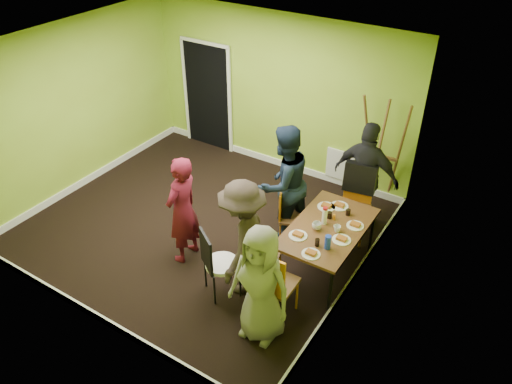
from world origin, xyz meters
TOP-DOWN VIEW (x-y plane):
  - ground at (0.00, 0.00)m, footprint 5.00×5.00m
  - room_walls at (-0.02, 0.04)m, footprint 5.04×4.54m
  - dining_table at (2.05, 0.11)m, footprint 0.90×1.50m
  - chair_left_far at (1.27, 0.42)m, footprint 0.47×0.47m
  - chair_left_near at (1.37, -0.53)m, footprint 0.51×0.51m
  - chair_back_end at (2.03, 1.17)m, footprint 0.54×0.61m
  - chair_front_end at (1.89, -1.03)m, footprint 0.46×0.46m
  - chair_bentwood at (1.06, -1.05)m, footprint 0.54×0.55m
  - easel at (2.04, 2.01)m, footprint 0.76×0.71m
  - plate_near_left at (1.83, 0.50)m, footprint 0.25×0.25m
  - plate_near_right at (1.80, -0.27)m, footprint 0.24×0.24m
  - plate_far_back at (1.98, 0.62)m, footprint 0.25×0.25m
  - plate_far_front at (2.11, -0.50)m, footprint 0.24×0.24m
  - plate_wall_back at (2.34, 0.32)m, footprint 0.23×0.23m
  - plate_wall_front at (2.31, -0.05)m, footprint 0.24×0.24m
  - thermos at (1.97, 0.15)m, footprint 0.07×0.07m
  - blue_bottle at (2.23, -0.29)m, footprint 0.08×0.08m
  - orange_bottle at (2.04, 0.30)m, footprint 0.04×0.04m
  - glass_mid at (1.97, 0.30)m, footprint 0.07×0.07m
  - glass_back at (2.16, 0.50)m, footprint 0.06×0.06m
  - glass_front at (2.10, -0.31)m, footprint 0.06×0.06m
  - cup_a at (1.94, -0.01)m, footprint 0.12×0.12m
  - cup_b at (2.19, 0.08)m, footprint 0.10×0.10m
  - person_standing at (0.24, -0.69)m, footprint 0.40×0.60m
  - person_left_far at (1.13, 0.52)m, footprint 0.95×1.06m
  - person_left_near at (1.28, -0.77)m, footprint 0.89×1.19m
  - person_back_end at (2.05, 1.38)m, footprint 1.03×0.47m
  - person_front_end at (1.88, -1.31)m, footprint 0.78×0.52m

SIDE VIEW (x-z plane):
  - ground at x=0.00m, z-range 0.00..0.00m
  - chair_left_far at x=1.27m, z-range 0.05..0.93m
  - chair_left_near at x=1.37m, z-range 0.06..1.05m
  - chair_bentwood at x=1.06m, z-range 0.05..1.06m
  - chair_front_end at x=1.89m, z-range 0.07..1.15m
  - dining_table at x=2.05m, z-range 0.32..1.07m
  - plate_near_left at x=1.83m, z-range 0.75..0.76m
  - plate_near_right at x=1.80m, z-range 0.75..0.76m
  - plate_far_back at x=1.98m, z-range 0.75..0.76m
  - plate_far_front at x=2.11m, z-range 0.75..0.76m
  - plate_wall_back at x=2.34m, z-range 0.75..0.76m
  - plate_wall_front at x=2.31m, z-range 0.75..0.76m
  - person_front_end at x=1.88m, z-range 0.00..1.57m
  - orange_bottle at x=2.04m, z-range 0.75..0.83m
  - glass_back at x=2.16m, z-range 0.75..0.84m
  - cup_b at x=2.19m, z-range 0.75..0.84m
  - glass_mid at x=1.97m, z-range 0.75..0.84m
  - cup_a at x=1.94m, z-range 0.75..0.85m
  - glass_front at x=2.10m, z-range 0.75..0.85m
  - chair_back_end at x=2.03m, z-range 0.23..1.37m
  - person_standing at x=0.24m, z-range 0.00..1.62m
  - person_left_near at x=1.28m, z-range 0.00..1.65m
  - blue_bottle at x=2.23m, z-range 0.75..0.94m
  - person_back_end at x=2.05m, z-range 0.00..1.73m
  - thermos at x=1.97m, z-range 0.75..0.98m
  - person_left_far at x=1.13m, z-range 0.00..1.80m
  - easel at x=2.04m, z-range -0.01..1.88m
  - room_walls at x=-0.02m, z-range -0.42..2.40m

